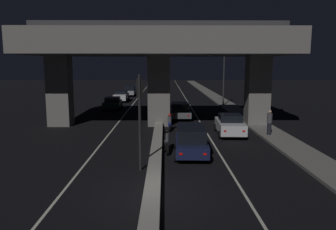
# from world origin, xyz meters

# --- Properties ---
(ground_plane) EXTENTS (200.00, 200.00, 0.00)m
(ground_plane) POSITION_xyz_m (0.00, 0.00, 0.00)
(ground_plane) COLOR black
(lane_line_left_inner) EXTENTS (0.12, 126.00, 0.00)m
(lane_line_left_inner) POSITION_xyz_m (-3.80, 35.00, 0.00)
(lane_line_left_inner) COLOR beige
(lane_line_left_inner) RESTS_ON ground_plane
(lane_line_right_inner) EXTENTS (0.12, 126.00, 0.00)m
(lane_line_right_inner) POSITION_xyz_m (3.80, 35.00, 0.00)
(lane_line_right_inner) COLOR beige
(lane_line_right_inner) RESTS_ON ground_plane
(median_divider) EXTENTS (0.66, 126.00, 0.41)m
(median_divider) POSITION_xyz_m (0.00, 35.00, 0.21)
(median_divider) COLOR gray
(median_divider) RESTS_ON ground_plane
(sidewalk_right) EXTENTS (2.20, 126.00, 0.16)m
(sidewalk_right) POSITION_xyz_m (8.66, 28.00, 0.08)
(sidewalk_right) COLOR slate
(sidewalk_right) RESTS_ON ground_plane
(elevated_overpass) EXTENTS (22.08, 9.04, 8.96)m
(elevated_overpass) POSITION_xyz_m (0.00, 15.62, 6.58)
(elevated_overpass) COLOR slate
(elevated_overpass) RESTS_ON ground_plane
(traffic_light_left_of_median) EXTENTS (0.30, 0.49, 4.83)m
(traffic_light_left_of_median) POSITION_xyz_m (-0.73, 3.23, 3.30)
(traffic_light_left_of_median) COLOR black
(traffic_light_left_of_median) RESTS_ON ground_plane
(street_lamp) EXTENTS (2.23, 0.32, 7.40)m
(street_lamp) POSITION_xyz_m (7.65, 28.64, 4.41)
(street_lamp) COLOR #2D2D30
(street_lamp) RESTS_ON ground_plane
(car_dark_blue_lead) EXTENTS (2.08, 4.21, 1.71)m
(car_dark_blue_lead) POSITION_xyz_m (2.06, 5.90, 0.91)
(car_dark_blue_lead) COLOR #141938
(car_dark_blue_lead) RESTS_ON ground_plane
(car_white_second) EXTENTS (2.16, 4.24, 1.60)m
(car_white_second) POSITION_xyz_m (5.44, 11.44, 0.79)
(car_white_second) COLOR silver
(car_white_second) RESTS_ON ground_plane
(car_grey_third) EXTENTS (2.12, 4.08, 1.60)m
(car_grey_third) POSITION_xyz_m (1.99, 18.89, 0.84)
(car_grey_third) COLOR #515459
(car_grey_third) RESTS_ON ground_plane
(car_dark_green_lead_oncoming) EXTENTS (2.18, 4.18, 1.48)m
(car_dark_green_lead_oncoming) POSITION_xyz_m (-5.68, 25.72, 0.77)
(car_dark_green_lead_oncoming) COLOR black
(car_dark_green_lead_oncoming) RESTS_ON ground_plane
(car_white_second_oncoming) EXTENTS (1.93, 4.36, 1.54)m
(car_white_second_oncoming) POSITION_xyz_m (-5.76, 34.23, 0.82)
(car_white_second_oncoming) COLOR silver
(car_white_second_oncoming) RESTS_ON ground_plane
(car_silver_third_oncoming) EXTENTS (2.02, 4.15, 1.94)m
(car_silver_third_oncoming) POSITION_xyz_m (-5.38, 42.66, 1.02)
(car_silver_third_oncoming) COLOR gray
(car_silver_third_oncoming) RESTS_ON ground_plane
(car_dark_blue_fourth_oncoming) EXTENTS (2.10, 4.84, 1.44)m
(car_dark_blue_fourth_oncoming) POSITION_xyz_m (-5.49, 56.42, 0.75)
(car_dark_blue_fourth_oncoming) COLOR #141938
(car_dark_blue_fourth_oncoming) RESTS_ON ground_plane
(motorcycle_black_filtering_near) EXTENTS (0.34, 1.99, 1.44)m
(motorcycle_black_filtering_near) POSITION_xyz_m (0.61, 6.54, 0.61)
(motorcycle_black_filtering_near) COLOR black
(motorcycle_black_filtering_near) RESTS_ON ground_plane
(motorcycle_blue_filtering_mid) EXTENTS (0.33, 1.94, 1.40)m
(motorcycle_blue_filtering_mid) POSITION_xyz_m (0.90, 13.22, 0.60)
(motorcycle_blue_filtering_mid) COLOR black
(motorcycle_blue_filtering_mid) RESTS_ON ground_plane
(motorcycle_red_filtering_far) EXTENTS (0.34, 1.83, 1.45)m
(motorcycle_red_filtering_far) POSITION_xyz_m (0.66, 19.42, 0.62)
(motorcycle_red_filtering_far) COLOR black
(motorcycle_red_filtering_far) RESTS_ON ground_plane
(pedestrian_on_sidewalk) EXTENTS (0.37, 0.37, 1.84)m
(pedestrian_on_sidewalk) POSITION_xyz_m (8.22, 10.79, 1.08)
(pedestrian_on_sidewalk) COLOR black
(pedestrian_on_sidewalk) RESTS_ON sidewalk_right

